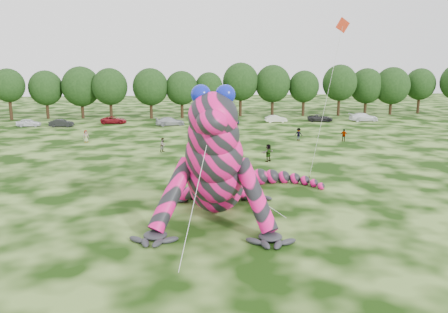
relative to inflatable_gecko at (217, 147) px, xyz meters
name	(u,v)px	position (x,y,z in m)	size (l,w,h in m)	color
ground	(264,218)	(2.90, -2.33, -4.51)	(240.00, 240.00, 0.00)	#16330A
inflatable_gecko	(217,147)	(0.00, 0.00, 0.00)	(15.19, 18.04, 9.02)	#F31178
flying_kite	(340,36)	(10.67, 5.61, 7.87)	(2.37, 2.61, 13.93)	red
tree_3	(9,95)	(-32.81, 54.73, 0.21)	(5.81, 5.23, 9.44)	black
tree_4	(46,95)	(-26.74, 56.38, 0.02)	(6.22, 5.60, 9.06)	black
tree_5	(81,93)	(-20.22, 56.10, 0.39)	(7.16, 6.44, 9.80)	black
tree_6	(110,94)	(-14.65, 54.35, 0.24)	(6.52, 5.86, 9.49)	black
tree_7	(151,93)	(-7.18, 54.47, 0.23)	(6.68, 6.01, 9.48)	black
tree_8	(182,95)	(-1.31, 54.65, -0.04)	(6.14, 5.53, 8.94)	black
tree_9	(209,95)	(3.97, 55.01, -0.17)	(5.27, 4.74, 8.68)	black
tree_10	(241,90)	(10.30, 56.24, 0.74)	(7.09, 6.38, 10.50)	black
tree_11	(273,91)	(16.69, 55.86, 0.52)	(7.01, 6.31, 10.07)	black
tree_12	(304,93)	(22.92, 55.40, -0.02)	(5.99, 5.39, 8.97)	black
tree_13	(339,90)	(30.04, 54.79, 0.55)	(6.83, 6.15, 10.13)	black
tree_14	(366,91)	(36.37, 56.39, 0.19)	(6.82, 6.14, 9.40)	black
tree_15	(392,91)	(41.38, 55.44, 0.31)	(7.17, 6.45, 9.63)	black
tree_16	(420,91)	(48.35, 57.04, 0.18)	(6.26, 5.63, 9.37)	black
car_0	(29,123)	(-26.89, 45.40, -3.86)	(1.55, 3.85, 1.31)	white
car_1	(61,123)	(-21.40, 44.41, -3.87)	(1.35, 3.88, 1.28)	black
car_2	(114,120)	(-13.33, 47.55, -3.89)	(2.06, 4.47, 1.24)	maroon
car_3	(170,121)	(-3.57, 43.91, -3.80)	(1.99, 4.89, 1.42)	#A1A5AB
car_4	(227,120)	(6.04, 43.95, -3.78)	(1.73, 4.30, 1.47)	#161C47
car_5	(276,119)	(15.11, 45.92, -3.87)	(1.35, 3.87, 1.27)	silver
car_6	(320,118)	(23.34, 46.23, -3.88)	(2.09, 4.53, 1.26)	#242426
car_7	(364,117)	(31.34, 45.71, -3.76)	(2.10, 5.17, 1.50)	white
spectator_3	(344,135)	(19.64, 25.71, -3.68)	(0.97, 0.40, 1.66)	gray
spectator_5	(268,153)	(6.92, 14.75, -3.58)	(1.73, 0.55, 1.87)	gray
spectator_2	(299,134)	(13.81, 27.11, -3.65)	(1.11, 0.64, 1.71)	gray
spectator_1	(163,145)	(-4.29, 21.23, -3.67)	(0.82, 0.64, 1.68)	gray
spectator_4	(86,136)	(-14.59, 29.06, -3.71)	(0.78, 0.51, 1.60)	gray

